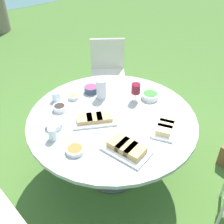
% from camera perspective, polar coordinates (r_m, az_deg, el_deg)
% --- Properties ---
extents(ground_plane, '(40.00, 40.00, 0.00)m').
position_cam_1_polar(ground_plane, '(3.01, 0.00, -12.56)').
color(ground_plane, '#446B2B').
extents(dining_table, '(1.49, 1.49, 0.76)m').
position_cam_1_polar(dining_table, '(2.53, 0.00, -2.67)').
color(dining_table, '#4C4C51').
rests_on(dining_table, ground_plane).
extents(chair_near_right, '(0.60, 0.59, 0.89)m').
position_cam_1_polar(chair_near_right, '(3.72, -0.88, 8.81)').
color(chair_near_right, beige).
rests_on(chair_near_right, ground_plane).
extents(water_pitcher, '(0.10, 0.09, 0.19)m').
position_cam_1_polar(water_pitcher, '(2.68, -2.20, 4.68)').
color(water_pitcher, silver).
rests_on(water_pitcher, dining_table).
extents(wine_glass, '(0.08, 0.08, 0.18)m').
position_cam_1_polar(wine_glass, '(2.63, 4.87, 4.67)').
color(wine_glass, silver).
rests_on(wine_glass, dining_table).
extents(platter_bread_main, '(0.42, 0.34, 0.06)m').
position_cam_1_polar(platter_bread_main, '(2.42, -3.58, -1.44)').
color(platter_bread_main, white).
rests_on(platter_bread_main, dining_table).
extents(platter_charcuterie, '(0.31, 0.40, 0.07)m').
position_cam_1_polar(platter_charcuterie, '(2.14, 2.99, -7.36)').
color(platter_charcuterie, white).
rests_on(platter_charcuterie, dining_table).
extents(platter_sandwich_side, '(0.36, 0.32, 0.07)m').
position_cam_1_polar(platter_sandwich_side, '(2.37, 10.81, -2.92)').
color(platter_sandwich_side, white).
rests_on(platter_sandwich_side, dining_table).
extents(bowl_fries, '(0.10, 0.10, 0.04)m').
position_cam_1_polar(bowl_fries, '(2.72, -7.83, 3.06)').
color(bowl_fries, silver).
rests_on(bowl_fries, dining_table).
extents(bowl_salad, '(0.17, 0.17, 0.05)m').
position_cam_1_polar(bowl_salad, '(2.73, 7.76, 3.35)').
color(bowl_salad, white).
rests_on(bowl_salad, dining_table).
extents(bowl_olives, '(0.12, 0.12, 0.05)m').
position_cam_1_polar(bowl_olives, '(2.59, -10.60, 0.88)').
color(bowl_olives, white).
rests_on(bowl_olives, dining_table).
extents(bowl_dip_red, '(0.13, 0.13, 0.06)m').
position_cam_1_polar(bowl_dip_red, '(2.79, -4.29, 4.66)').
color(bowl_dip_red, '#334256').
rests_on(bowl_dip_red, dining_table).
extents(bowl_dip_cream, '(0.14, 0.14, 0.05)m').
position_cam_1_polar(bowl_dip_cream, '(2.41, -11.63, -2.49)').
color(bowl_dip_cream, silver).
rests_on(bowl_dip_cream, dining_table).
extents(bowl_roasted_veg, '(0.14, 0.14, 0.04)m').
position_cam_1_polar(bowl_roasted_veg, '(2.17, -7.52, -7.59)').
color(bowl_roasted_veg, white).
rests_on(bowl_roasted_veg, dining_table).
extents(cup_water_near, '(0.07, 0.07, 0.11)m').
position_cam_1_polar(cup_water_near, '(2.28, -12.01, -4.37)').
color(cup_water_near, silver).
rests_on(cup_water_near, dining_table).
extents(cup_water_far, '(0.08, 0.08, 0.09)m').
position_cam_1_polar(cup_water_far, '(2.71, -11.30, 3.15)').
color(cup_water_far, silver).
rests_on(cup_water_far, dining_table).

